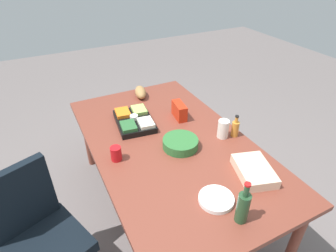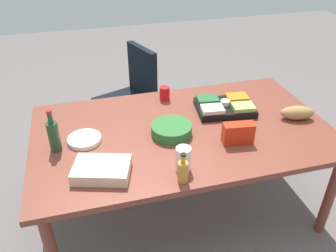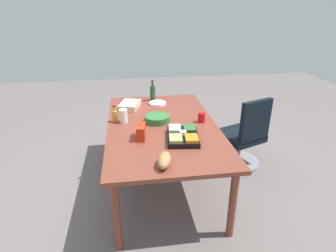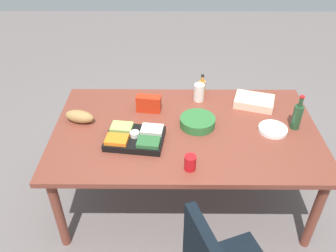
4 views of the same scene
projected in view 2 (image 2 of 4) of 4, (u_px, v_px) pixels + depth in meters
ground_plane at (180, 205)px, 2.81m from camera, size 10.00×10.00×0.00m
conference_table at (182, 137)px, 2.44m from camera, size 2.05×1.19×0.75m
office_chair at (130, 108)px, 3.43m from camera, size 0.62×0.62×0.95m
bread_loaf at (297, 113)px, 2.49m from camera, size 0.26×0.17×0.10m
chip_bag_red at (238, 133)px, 2.23m from camera, size 0.21×0.11×0.14m
red_solo_cup at (165, 93)px, 2.73m from camera, size 0.10×0.10×0.11m
dressing_bottle at (183, 171)px, 1.91m from camera, size 0.07×0.07×0.19m
salad_bowl at (171, 130)px, 2.33m from camera, size 0.35×0.35×0.07m
mayo_jar at (183, 159)px, 1.99m from camera, size 0.09×0.09×0.15m
wine_bottle at (54, 135)px, 2.14m from camera, size 0.07×0.07×0.29m
veggie_tray at (225, 106)px, 2.59m from camera, size 0.45×0.35×0.09m
sheet_cake at (102, 170)px, 1.98m from camera, size 0.37×0.30×0.07m
paper_plate_stack at (85, 139)px, 2.27m from camera, size 0.23×0.23×0.03m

